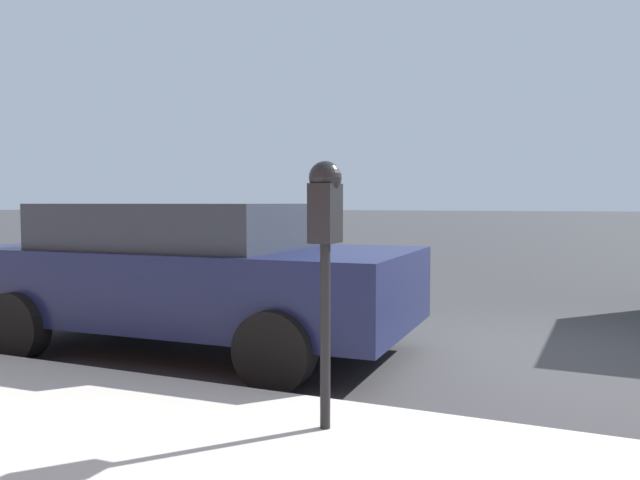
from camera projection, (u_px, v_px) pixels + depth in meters
ground_plane at (531, 360)px, 5.77m from camera, size 220.00×220.00×0.00m
parking_meter at (325, 225)px, 3.56m from camera, size 0.21×0.19×1.55m
car_navy at (193, 272)px, 6.14m from camera, size 2.26×4.29×1.45m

